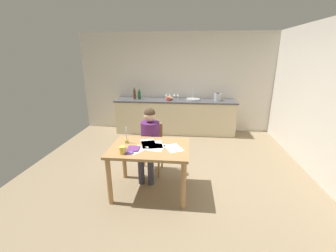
% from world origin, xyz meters
% --- Properties ---
extents(ground_plane, '(5.20, 5.20, 0.04)m').
position_xyz_m(ground_plane, '(0.00, 0.00, -0.02)').
color(ground_plane, '#937F60').
extents(wall_back, '(5.20, 0.12, 2.60)m').
position_xyz_m(wall_back, '(0.00, 2.60, 1.30)').
color(wall_back, silver).
rests_on(wall_back, ground).
extents(kitchen_counter, '(3.16, 0.64, 0.90)m').
position_xyz_m(kitchen_counter, '(0.00, 2.24, 0.45)').
color(kitchen_counter, beige).
rests_on(kitchen_counter, ground).
extents(dining_table, '(1.15, 0.83, 0.75)m').
position_xyz_m(dining_table, '(-0.18, -0.55, 0.63)').
color(dining_table, tan).
rests_on(dining_table, ground).
extents(chair_at_table, '(0.41, 0.41, 0.87)m').
position_xyz_m(chair_at_table, '(-0.27, 0.11, 0.49)').
color(chair_at_table, tan).
rests_on(chair_at_table, ground).
extents(person_seated, '(0.33, 0.60, 1.19)m').
position_xyz_m(person_seated, '(-0.28, -0.04, 0.68)').
color(person_seated, '#592666').
rests_on(person_seated, ground).
extents(coffee_mug, '(0.13, 0.09, 0.10)m').
position_xyz_m(coffee_mug, '(-0.50, -0.82, 0.80)').
color(coffee_mug, '#F2CC4C').
rests_on(coffee_mug, dining_table).
extents(candlestick, '(0.06, 0.06, 0.26)m').
position_xyz_m(candlestick, '(-0.56, -0.44, 0.82)').
color(candlestick, gold).
rests_on(candlestick, dining_table).
extents(book_magazine, '(0.17, 0.21, 0.02)m').
position_xyz_m(book_magazine, '(-0.44, -0.75, 0.76)').
color(book_magazine, '#6D48A2').
rests_on(book_magazine, dining_table).
extents(book_cookery, '(0.17, 0.19, 0.02)m').
position_xyz_m(book_cookery, '(-0.40, -0.66, 0.76)').
color(book_cookery, '#6E3678').
rests_on(book_cookery, dining_table).
extents(paper_letter, '(0.32, 0.36, 0.00)m').
position_xyz_m(paper_letter, '(0.17, -0.56, 0.75)').
color(paper_letter, white).
rests_on(paper_letter, dining_table).
extents(paper_bill, '(0.34, 0.36, 0.00)m').
position_xyz_m(paper_bill, '(-0.35, -0.67, 0.75)').
color(paper_bill, white).
rests_on(paper_bill, dining_table).
extents(paper_envelope, '(0.29, 0.35, 0.00)m').
position_xyz_m(paper_envelope, '(-0.23, -0.39, 0.75)').
color(paper_envelope, white).
rests_on(paper_envelope, dining_table).
extents(paper_receipt, '(0.29, 0.35, 0.00)m').
position_xyz_m(paper_receipt, '(-0.21, -0.46, 0.75)').
color(paper_receipt, white).
rests_on(paper_receipt, dining_table).
extents(paper_notice, '(0.27, 0.34, 0.00)m').
position_xyz_m(paper_notice, '(-0.11, -0.46, 0.75)').
color(paper_notice, white).
rests_on(paper_notice, dining_table).
extents(paper_flyer, '(0.25, 0.32, 0.00)m').
position_xyz_m(paper_flyer, '(-0.07, -0.56, 0.75)').
color(paper_flyer, white).
rests_on(paper_flyer, dining_table).
extents(sink_unit, '(0.36, 0.36, 0.24)m').
position_xyz_m(sink_unit, '(0.47, 2.24, 0.92)').
color(sink_unit, '#B2B7BC').
rests_on(sink_unit, kitchen_counter).
extents(bottle_oil, '(0.07, 0.07, 0.30)m').
position_xyz_m(bottle_oil, '(-1.09, 2.24, 1.03)').
color(bottle_oil, '#593319').
rests_on(bottle_oil, kitchen_counter).
extents(bottle_vinegar, '(0.07, 0.07, 0.25)m').
position_xyz_m(bottle_vinegar, '(-0.96, 2.25, 1.01)').
color(bottle_vinegar, '#194C23').
rests_on(bottle_vinegar, kitchen_counter).
extents(mixing_bowl, '(0.20, 0.20, 0.09)m').
position_xyz_m(mixing_bowl, '(-0.16, 2.23, 0.95)').
color(mixing_bowl, tan).
rests_on(mixing_bowl, kitchen_counter).
extents(stovetop_kettle, '(0.18, 0.18, 0.22)m').
position_xyz_m(stovetop_kettle, '(1.09, 2.24, 1.00)').
color(stovetop_kettle, '#B7BABF').
rests_on(stovetop_kettle, kitchen_counter).
extents(wine_glass_near_sink, '(0.07, 0.07, 0.15)m').
position_xyz_m(wine_glass_near_sink, '(0.06, 2.39, 1.01)').
color(wine_glass_near_sink, silver).
rests_on(wine_glass_near_sink, kitchen_counter).
extents(wine_glass_by_kettle, '(0.07, 0.07, 0.15)m').
position_xyz_m(wine_glass_by_kettle, '(-0.04, 2.39, 1.01)').
color(wine_glass_by_kettle, silver).
rests_on(wine_glass_by_kettle, kitchen_counter).
extents(wine_glass_back_left, '(0.07, 0.07, 0.15)m').
position_xyz_m(wine_glass_back_left, '(-0.16, 2.39, 1.01)').
color(wine_glass_back_left, silver).
rests_on(wine_glass_back_left, kitchen_counter).
extents(wine_glass_back_right, '(0.07, 0.07, 0.15)m').
position_xyz_m(wine_glass_back_right, '(-0.26, 2.39, 1.01)').
color(wine_glass_back_right, silver).
rests_on(wine_glass_back_right, kitchen_counter).
extents(teacup_on_counter, '(0.12, 0.08, 0.09)m').
position_xyz_m(teacup_on_counter, '(-0.18, 2.09, 0.95)').
color(teacup_on_counter, '#D84C3F').
rests_on(teacup_on_counter, kitchen_counter).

